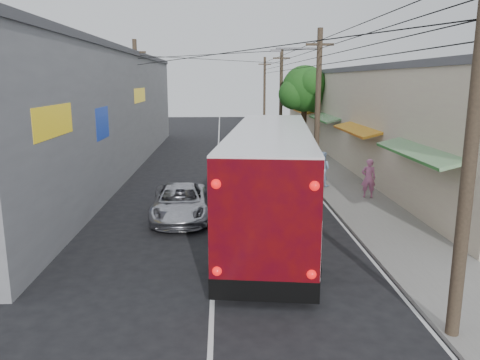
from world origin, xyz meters
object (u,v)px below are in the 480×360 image
Objects in this scene: parked_suv at (287,168)px; jeepney at (180,202)px; pedestrian_far at (322,169)px; coach_bus at (271,177)px; parked_car_far at (260,132)px; parked_car_mid at (273,149)px; pedestrian_near at (368,178)px.

jeepney is at bearing -134.86° from parked_suv.
jeepney is 2.68× the size of pedestrian_far.
coach_bus reaches higher than parked_suv.
parked_car_mid is at bearing -84.51° from parked_car_far.
jeepney is 2.63× the size of pedestrian_near.
coach_bus is at bearing -88.31° from parked_car_far.
pedestrian_far is at bearing -47.79° from pedestrian_near.
pedestrian_near is (3.24, -21.96, 0.25)m from parked_car_far.
parked_suv is 18.06m from parked_car_far.
coach_bus is 2.78× the size of jeepney.
pedestrian_far is at bearing 69.76° from coach_bus.
pedestrian_near is at bearing 45.35° from coach_bus.
pedestrian_far is at bearing -79.82° from parked_car_far.
parked_car_far is (1.71, 25.85, -1.17)m from coach_bus.
pedestrian_far reaches higher than parked_suv.
parked_car_mid is 0.95× the size of parked_car_far.
coach_bus is 2.80× the size of parked_car_far.
coach_bus is 2.38× the size of parked_suv.
pedestrian_far is at bearing -47.83° from parked_suv.
pedestrian_far reaches higher than jeepney.
parked_car_mid is at bearing 66.34° from jeepney.
parked_car_mid is (1.71, 15.06, -1.18)m from coach_bus.
jeepney is 1.05× the size of parked_car_mid.
parked_car_far is (0.00, 18.06, -0.03)m from parked_suv.
pedestrian_near is at bearing 14.51° from jeepney.
pedestrian_far is at bearing -82.97° from parked_car_mid.
jeepney is 0.86× the size of parked_suv.
coach_bus is 3.92m from jeepney.
pedestrian_near is at bearing 156.27° from pedestrian_far.
jeepney is at bearing 168.00° from coach_bus.
parked_suv is at bearing -41.51° from pedestrian_near.
coach_bus reaches higher than parked_car_far.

